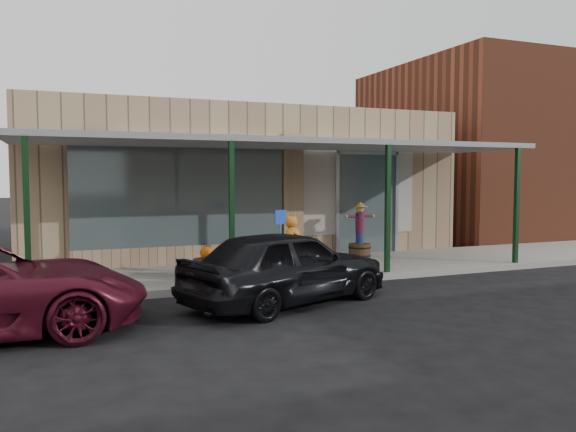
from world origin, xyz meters
name	(u,v)px	position (x,y,z in m)	size (l,w,h in m)	color
ground	(364,306)	(0.00, 0.00, 0.00)	(120.00, 120.00, 0.00)	black
sidewalk	(288,270)	(0.00, 3.60, 0.07)	(40.00, 3.20, 0.15)	gray
storefront	(233,183)	(0.00, 8.16, 2.09)	(12.00, 6.25, 4.20)	#9D8460
awning	(289,145)	(0.00, 3.56, 3.01)	(12.00, 3.00, 3.04)	slate
block_buildings_near	(282,133)	(2.01, 9.20, 3.77)	(61.00, 8.00, 8.00)	brown
barrel_scarecrow	(360,239)	(2.30, 4.30, 0.65)	(0.90, 0.67, 1.48)	#45311B
barrel_pumpkin	(207,266)	(-2.10, 3.00, 0.40)	(0.68, 0.68, 0.70)	#45311B
handicap_sign	(280,234)	(-0.66, 2.40, 1.07)	(0.29, 0.12, 1.44)	gray
parked_sedan	(287,266)	(-1.22, 0.65, 0.69)	(4.33, 2.90, 1.54)	black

